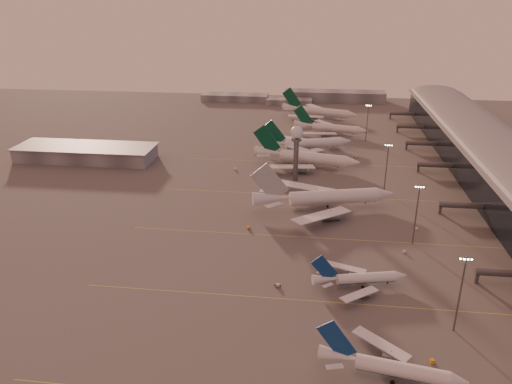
# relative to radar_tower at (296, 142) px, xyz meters

# --- Properties ---
(ground) EXTENTS (700.00, 700.00, 0.00)m
(ground) POSITION_rel_radar_tower_xyz_m (-5.00, -120.00, -20.95)
(ground) COLOR #514E4E
(ground) RESTS_ON ground
(taxiway_markings) EXTENTS (180.00, 185.25, 0.02)m
(taxiway_markings) POSITION_rel_radar_tower_xyz_m (25.00, -64.00, -20.94)
(taxiway_markings) COLOR gold
(taxiway_markings) RESTS_ON ground
(terminal) EXTENTS (57.00, 362.00, 23.04)m
(terminal) POSITION_rel_radar_tower_xyz_m (102.88, -9.91, -10.43)
(terminal) COLOR black
(terminal) RESTS_ON ground
(hangar) EXTENTS (82.00, 27.00, 8.50)m
(hangar) POSITION_rel_radar_tower_xyz_m (-125.00, 20.00, -16.63)
(hangar) COLOR slate
(hangar) RESTS_ON ground
(radar_tower) EXTENTS (6.40, 6.40, 31.10)m
(radar_tower) POSITION_rel_radar_tower_xyz_m (0.00, 0.00, 0.00)
(radar_tower) COLOR #505257
(radar_tower) RESTS_ON ground
(mast_a) EXTENTS (3.60, 0.56, 25.00)m
(mast_a) POSITION_rel_radar_tower_xyz_m (53.00, -120.00, -7.21)
(mast_a) COLOR #505257
(mast_a) RESTS_ON ground
(mast_b) EXTENTS (3.60, 0.56, 25.00)m
(mast_b) POSITION_rel_radar_tower_xyz_m (50.00, -65.00, -7.21)
(mast_b) COLOR #505257
(mast_b) RESTS_ON ground
(mast_c) EXTENTS (3.60, 0.56, 25.00)m
(mast_c) POSITION_rel_radar_tower_xyz_m (45.00, -10.00, -7.21)
(mast_c) COLOR #505257
(mast_c) RESTS_ON ground
(mast_d) EXTENTS (3.60, 0.56, 25.00)m
(mast_d) POSITION_rel_radar_tower_xyz_m (43.00, 80.00, -7.21)
(mast_d) COLOR #505257
(mast_d) RESTS_ON ground
(distant_horizon) EXTENTS (165.00, 37.50, 9.00)m
(distant_horizon) POSITION_rel_radar_tower_xyz_m (-2.38, 205.14, -17.06)
(distant_horizon) COLOR slate
(distant_horizon) RESTS_ON ground
(narrowbody_near) EXTENTS (38.30, 30.32, 15.07)m
(narrowbody_near) POSITION_rel_radar_tower_xyz_m (31.65, -142.92, -17.90)
(narrowbody_near) COLOR silver
(narrowbody_near) RESTS_ON ground
(narrowbody_mid) EXTENTS (33.10, 26.12, 13.12)m
(narrowbody_mid) POSITION_rel_radar_tower_xyz_m (26.73, -99.49, -18.29)
(narrowbody_mid) COLOR silver
(narrowbody_mid) RESTS_ON ground
(widebody_white) EXTENTS (65.68, 51.98, 23.58)m
(widebody_white) POSITION_rel_radar_tower_xyz_m (15.11, -35.03, -16.86)
(widebody_white) COLOR silver
(widebody_white) RESTS_ON ground
(greentail_a) EXTENTS (61.37, 49.08, 22.54)m
(greentail_a) POSITION_rel_radar_tower_xyz_m (4.89, 23.58, -16.97)
(greentail_a) COLOR silver
(greentail_a) RESTS_ON ground
(greentail_b) EXTENTS (55.92, 44.51, 20.90)m
(greentail_b) POSITION_rel_radar_tower_xyz_m (4.93, 53.45, -17.26)
(greentail_b) COLOR silver
(greentail_b) RESTS_ON ground
(greentail_c) EXTENTS (52.12, 41.64, 19.20)m
(greentail_c) POSITION_rel_radar_tower_xyz_m (19.72, 94.76, -17.56)
(greentail_c) COLOR silver
(greentail_c) RESTS_ON ground
(greentail_d) EXTENTS (59.44, 47.22, 22.42)m
(greentail_d) POSITION_rel_radar_tower_xyz_m (11.57, 141.39, -16.99)
(greentail_d) COLOR silver
(greentail_d) RESTS_ON ground
(gsv_catering_a) EXTENTS (6.06, 3.94, 4.58)m
(gsv_catering_a) POSITION_rel_radar_tower_xyz_m (44.00, -135.28, -18.66)
(gsv_catering_a) COLOR gold
(gsv_catering_a) RESTS_ON ground
(gsv_tug_mid) EXTENTS (3.82, 4.18, 1.03)m
(gsv_tug_mid) POSITION_rel_radar_tower_xyz_m (-0.75, -103.11, -20.42)
(gsv_tug_mid) COLOR silver
(gsv_tug_mid) RESTS_ON ground
(gsv_truck_b) EXTENTS (5.12, 3.23, 1.95)m
(gsv_truck_b) POSITION_rel_radar_tower_xyz_m (45.94, -73.48, -19.96)
(gsv_truck_b) COLOR silver
(gsv_truck_b) RESTS_ON ground
(gsv_truck_c) EXTENTS (5.77, 5.62, 2.40)m
(gsv_truck_c) POSITION_rel_radar_tower_xyz_m (-16.35, -60.13, -19.73)
(gsv_truck_c) COLOR gold
(gsv_truck_c) RESTS_ON ground
(gsv_catering_b) EXTENTS (4.94, 3.46, 3.71)m
(gsv_catering_b) POSITION_rel_radar_tower_xyz_m (53.90, -52.42, -19.09)
(gsv_catering_b) COLOR silver
(gsv_catering_b) RESTS_ON ground
(gsv_tug_far) EXTENTS (3.36, 4.19, 1.04)m
(gsv_tug_far) POSITION_rel_radar_tower_xyz_m (3.48, -25.81, -20.41)
(gsv_tug_far) COLOR silver
(gsv_tug_far) RESTS_ON ground
(gsv_truck_d) EXTENTS (4.48, 6.64, 2.53)m
(gsv_truck_d) POSITION_rel_radar_tower_xyz_m (-34.41, 12.96, -19.66)
(gsv_truck_d) COLOR silver
(gsv_truck_d) RESTS_ON ground
(gsv_tug_hangar) EXTENTS (3.56, 3.18, 0.87)m
(gsv_tug_hangar) POSITION_rel_radar_tower_xyz_m (34.21, 42.49, -20.50)
(gsv_tug_hangar) COLOR silver
(gsv_tug_hangar) RESTS_ON ground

